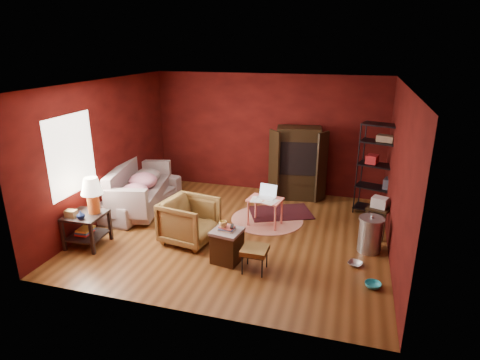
# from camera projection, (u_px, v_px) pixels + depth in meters

# --- Properties ---
(room) EXTENTS (5.54, 5.04, 2.84)m
(room) POSITION_uv_depth(u_px,v_px,m) (235.00, 162.00, 7.26)
(room) COLOR brown
(room) RESTS_ON ground
(sofa) EXTENTS (0.81, 2.27, 0.87)m
(sofa) POSITION_uv_depth(u_px,v_px,m) (139.00, 189.00, 8.72)
(sofa) COLOR gray
(sofa) RESTS_ON ground
(armchair) EXTENTS (0.94, 0.99, 0.89)m
(armchair) POSITION_uv_depth(u_px,v_px,m) (190.00, 219.00, 7.23)
(armchair) COLOR black
(armchair) RESTS_ON ground
(pet_bowl_steel) EXTENTS (0.23, 0.14, 0.23)m
(pet_bowl_steel) POSITION_uv_depth(u_px,v_px,m) (356.00, 259.00, 6.53)
(pet_bowl_steel) COLOR #B1B2B8
(pet_bowl_steel) RESTS_ON ground
(pet_bowl_turquoise) EXTENTS (0.24, 0.08, 0.24)m
(pet_bowl_turquoise) POSITION_uv_depth(u_px,v_px,m) (373.00, 280.00, 5.94)
(pet_bowl_turquoise) COLOR #27A6B9
(pet_bowl_turquoise) RESTS_ON ground
(vase) EXTENTS (0.17, 0.17, 0.14)m
(vase) POSITION_uv_depth(u_px,v_px,m) (81.00, 215.00, 6.84)
(vase) COLOR #0E1C47
(vase) RESTS_ON side_table
(mug) EXTENTS (0.14, 0.12, 0.13)m
(mug) POSITION_uv_depth(u_px,v_px,m) (223.00, 223.00, 6.47)
(mug) COLOR #EECD74
(mug) RESTS_ON hamper
(side_table) EXTENTS (0.66, 0.66, 1.25)m
(side_table) POSITION_uv_depth(u_px,v_px,m) (89.00, 205.00, 7.03)
(side_table) COLOR black
(side_table) RESTS_ON ground
(sofa_cushions) EXTENTS (1.32, 2.30, 0.91)m
(sofa_cushions) POSITION_uv_depth(u_px,v_px,m) (138.00, 190.00, 8.67)
(sofa_cushions) COLOR gray
(sofa_cushions) RESTS_ON sofa
(hamper) EXTENTS (0.53, 0.53, 0.65)m
(hamper) POSITION_uv_depth(u_px,v_px,m) (227.00, 245.00, 6.62)
(hamper) COLOR #3E230E
(hamper) RESTS_ON ground
(footstool) EXTENTS (0.41, 0.41, 0.41)m
(footstool) POSITION_uv_depth(u_px,v_px,m) (255.00, 251.00, 6.30)
(footstool) COLOR black
(footstool) RESTS_ON ground
(rug_round) EXTENTS (1.94, 1.94, 0.01)m
(rug_round) POSITION_uv_depth(u_px,v_px,m) (267.00, 219.00, 8.26)
(rug_round) COLOR beige
(rug_round) RESTS_ON ground
(rug_oriental) EXTENTS (1.51, 1.30, 0.01)m
(rug_oriental) POSITION_uv_depth(u_px,v_px,m) (281.00, 212.00, 8.57)
(rug_oriental) COLOR #4B141B
(rug_oriental) RESTS_ON ground
(laptop_desk) EXTENTS (0.72, 0.59, 0.81)m
(laptop_desk) POSITION_uv_depth(u_px,v_px,m) (265.00, 201.00, 7.88)
(laptop_desk) COLOR #FF8374
(laptop_desk) RESTS_ON ground
(tv_armoire) EXTENTS (1.31, 0.81, 1.68)m
(tv_armoire) POSITION_uv_depth(u_px,v_px,m) (298.00, 162.00, 9.15)
(tv_armoire) COLOR black
(tv_armoire) RESTS_ON ground
(wire_shelving) EXTENTS (1.02, 0.65, 1.93)m
(wire_shelving) POSITION_uv_depth(u_px,v_px,m) (383.00, 166.00, 8.19)
(wire_shelving) COLOR black
(wire_shelving) RESTS_ON ground
(small_stand) EXTENTS (0.50, 0.50, 0.77)m
(small_stand) POSITION_uv_depth(u_px,v_px,m) (379.00, 207.00, 7.40)
(small_stand) COLOR black
(small_stand) RESTS_ON ground
(trash_can) EXTENTS (0.49, 0.49, 0.68)m
(trash_can) POSITION_uv_depth(u_px,v_px,m) (370.00, 234.00, 6.93)
(trash_can) COLOR #ADAFB5
(trash_can) RESTS_ON ground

